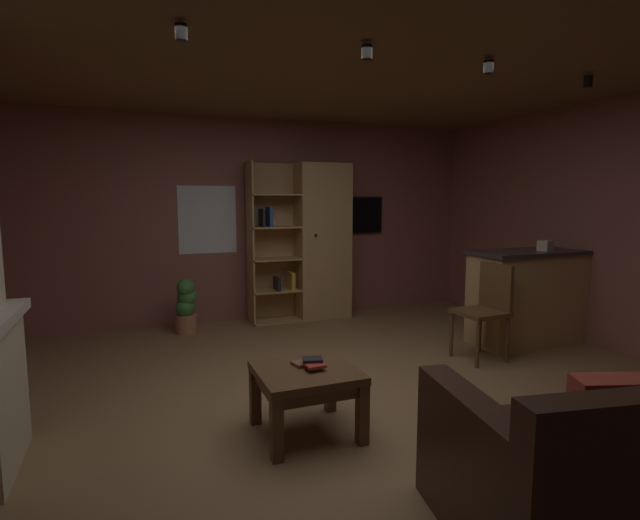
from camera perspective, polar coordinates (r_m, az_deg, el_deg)
floor at (r=3.78m, az=2.31°, el=-16.86°), size 6.16×5.77×0.02m
wall_back at (r=6.24m, az=-8.48°, el=4.65°), size 6.28×0.06×2.54m
wall_right at (r=5.52m, az=33.55°, el=3.26°), size 0.06×5.77×2.54m
ceiling at (r=3.61m, az=2.53°, el=23.64°), size 6.16×5.77×0.02m
window_pane_back at (r=6.12m, az=-13.15°, el=4.65°), size 0.70×0.01×0.83m
bookshelf_cabinet at (r=6.24m, az=-0.48°, el=2.10°), size 1.31×0.41×1.99m
kitchen_bar_counter at (r=5.70m, az=24.12°, el=-3.89°), size 1.49×0.60×1.00m
tissue_box at (r=5.57m, az=25.07°, el=1.55°), size 0.14×0.14×0.11m
leather_couch at (r=2.77m, az=32.83°, el=-20.27°), size 1.73×1.22×0.84m
coffee_table at (r=3.24m, az=-1.63°, el=-14.19°), size 0.64×0.60×0.44m
table_book_0 at (r=3.28m, az=-2.01°, el=-12.08°), size 0.15×0.13×0.02m
table_book_1 at (r=3.17m, az=-0.60°, el=-12.32°), size 0.13×0.12×0.02m
table_book_2 at (r=3.22m, az=-0.89°, el=-11.68°), size 0.15×0.13×0.02m
dining_chair at (r=4.92m, az=19.07°, el=-5.02°), size 0.44×0.44×0.92m
potted_floor_plant at (r=5.78m, az=-15.54°, el=-5.23°), size 0.25×0.26×0.64m
wall_mounted_tv at (r=6.66m, az=3.85°, el=5.31°), size 0.88×0.06×0.50m
track_light_spot_1 at (r=3.14m, az=-16.08°, el=24.43°), size 0.07×0.07×0.09m
track_light_spot_2 at (r=3.41m, az=5.55°, el=23.25°), size 0.07×0.07×0.09m
track_light_spot_3 at (r=3.92m, az=19.28°, el=20.73°), size 0.07×0.07×0.09m
track_light_spot_4 at (r=4.68m, az=29.09°, el=17.92°), size 0.07×0.07×0.09m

